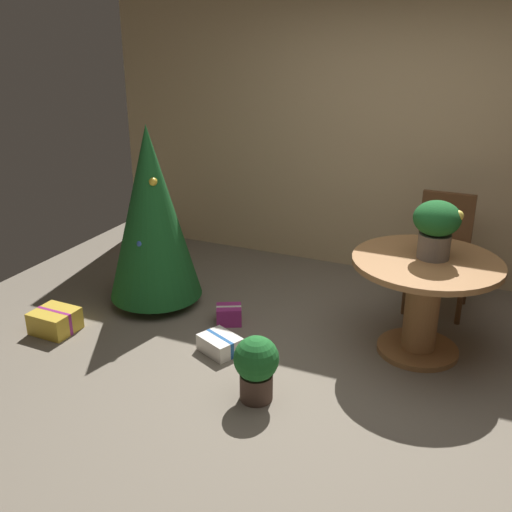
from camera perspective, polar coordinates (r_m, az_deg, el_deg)
name	(u,v)px	position (r m, az deg, el deg)	size (l,w,h in m)	color
ground_plane	(327,390)	(4.00, 6.84, -12.74)	(6.60, 6.60, 0.00)	#756B5B
back_wall_panel	(410,137)	(5.54, 14.62, 11.09)	(6.00, 0.10, 2.60)	tan
round_dining_table	(424,293)	(4.33, 15.87, -3.43)	(1.03, 1.03, 0.73)	#9E6B3D
flower_vase	(437,225)	(4.20, 17.06, 2.87)	(0.33, 0.32, 0.41)	#665B51
wooden_chair_far	(442,246)	(5.10, 17.52, 0.93)	(0.47, 0.44, 0.96)	brown
holiday_tree	(151,213)	(4.88, -10.05, 4.07)	(0.77, 0.77, 1.52)	brown
gift_box_purple	(229,315)	(4.75, -2.63, -5.68)	(0.25, 0.24, 0.15)	#9E287A
gift_box_cream	(220,344)	(4.36, -3.50, -8.48)	(0.35, 0.32, 0.13)	silver
gift_box_gold	(55,321)	(4.87, -18.82, -5.95)	(0.32, 0.30, 0.18)	gold
potted_plant	(256,366)	(3.77, 0.02, -10.53)	(0.29, 0.29, 0.44)	#4C382D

